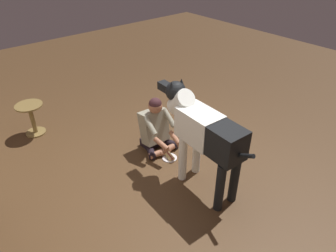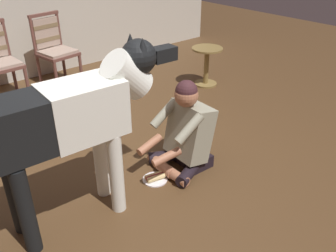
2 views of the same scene
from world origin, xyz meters
The scene contains 5 objects.
ground_plane centered at (0.00, 0.00, 0.00)m, with size 13.80×13.80×0.00m, color #4F351E.
person_sitting_on_floor centered at (0.40, -0.15, 0.36)m, with size 0.68×0.58×0.87m.
large_dog centered at (-0.61, -0.10, 0.85)m, with size 1.65×0.40×1.33m.
hot_dog_on_plate centered at (0.05, -0.13, 0.03)m, with size 0.22×0.22×0.06m.
round_side_table centered at (2.04, 1.16, 0.33)m, with size 0.43×0.43×0.54m.
Camera 1 is at (-2.72, 2.24, 2.93)m, focal length 32.91 mm.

